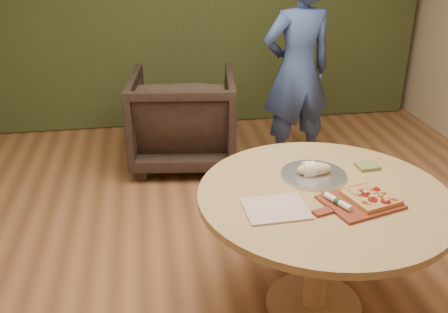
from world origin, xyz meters
TOP-DOWN VIEW (x-y plane):
  - room_shell at (0.00, 0.00)m, footprint 5.04×6.04m
  - pedestal_table at (0.35, -0.18)m, footprint 1.30×1.30m
  - pizza_paddle at (0.48, -0.32)m, footprint 0.47×0.36m
  - flatbread_pizza at (0.54, -0.31)m, footprint 0.27×0.27m
  - cutlery_roll at (0.36, -0.33)m, footprint 0.10×0.19m
  - newspaper at (0.06, -0.31)m, footprint 0.31×0.26m
  - serving_tray at (0.35, 0.00)m, footprint 0.36×0.36m
  - bread_roll at (0.34, 0.00)m, footprint 0.19×0.09m
  - green_packet at (0.68, 0.06)m, footprint 0.13×0.11m
  - armchair at (-0.21, 1.87)m, footprint 1.00×0.95m
  - person_standing at (0.75, 1.68)m, footprint 0.70×0.52m

SIDE VIEW (x-z plane):
  - armchair at x=-0.21m, z-range 0.00..0.93m
  - pedestal_table at x=0.35m, z-range 0.23..0.98m
  - newspaper at x=0.06m, z-range 0.75..0.76m
  - serving_tray at x=0.35m, z-range 0.75..0.77m
  - pizza_paddle at x=0.48m, z-range 0.75..0.77m
  - green_packet at x=0.68m, z-range 0.75..0.77m
  - flatbread_pizza at x=0.54m, z-range 0.76..0.80m
  - cutlery_roll at x=0.36m, z-range 0.76..0.80m
  - bread_roll at x=0.34m, z-range 0.75..0.84m
  - person_standing at x=0.75m, z-range 0.00..1.74m
  - room_shell at x=0.00m, z-range -0.02..2.82m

